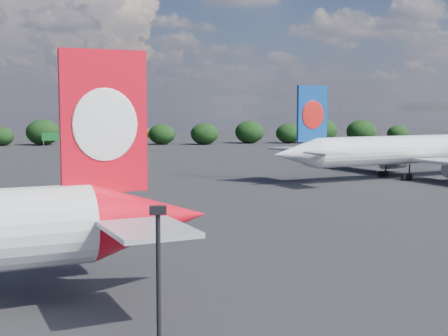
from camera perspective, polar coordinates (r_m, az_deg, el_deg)
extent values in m
plane|color=black|center=(98.74, -13.39, -2.09)|extent=(500.00, 500.00, 0.00)
cone|color=red|center=(43.58, -6.74, -4.57)|extent=(9.54, 7.44, 5.24)
cube|color=red|center=(42.03, -10.91, 4.19)|extent=(5.66, 2.17, 9.42)
ellipsoid|color=white|center=(41.73, -10.80, 3.92)|extent=(4.27, 1.48, 4.82)
ellipsoid|color=white|center=(42.34, -11.02, 3.94)|extent=(4.27, 1.48, 4.82)
cube|color=#A3A7AB|center=(37.48, -6.98, -5.58)|extent=(6.33, 7.38, 0.31)
cube|color=#A3A7AB|center=(48.40, -11.28, -3.12)|extent=(6.33, 7.38, 0.31)
cylinder|color=silver|center=(118.72, 16.37, 1.62)|extent=(39.24, 16.91, 5.20)
cone|color=silver|center=(104.13, 6.59, 1.29)|extent=(9.50, 7.47, 5.20)
cube|color=navy|center=(105.57, 8.06, 4.95)|extent=(5.61, 2.23, 9.36)
ellipsoid|color=red|center=(105.31, 8.15, 4.84)|extent=(4.23, 1.52, 4.78)
ellipsoid|color=red|center=(105.83, 7.96, 4.85)|extent=(4.23, 1.52, 4.78)
cube|color=#A3A7AB|center=(100.53, 9.34, 1.34)|extent=(6.35, 7.36, 0.31)
cube|color=#A3A7AB|center=(110.04, 5.90, 1.74)|extent=(6.35, 7.36, 0.31)
cube|color=#A3A7AB|center=(130.41, 13.02, 1.30)|extent=(12.74, 21.87, 0.57)
cylinder|color=#A3A7AB|center=(127.89, 15.20, 0.56)|extent=(5.81, 4.25, 2.81)
cube|color=#A3A7AB|center=(127.83, 15.21, 0.89)|extent=(2.28, 0.99, 1.25)
cylinder|color=black|center=(115.32, 16.60, -0.31)|extent=(0.37, 0.37, 2.60)
cylinder|color=black|center=(115.42, 16.58, -0.80)|extent=(1.23, 0.79, 1.14)
cylinder|color=black|center=(114.65, 16.16, -0.83)|extent=(1.23, 0.79, 1.14)
cylinder|color=black|center=(119.96, 14.58, -0.04)|extent=(0.37, 0.37, 2.60)
cylinder|color=black|center=(120.06, 14.57, -0.51)|extent=(1.23, 0.79, 1.14)
cylinder|color=black|center=(119.32, 14.15, -0.53)|extent=(1.23, 0.79, 1.14)
cube|color=black|center=(20.34, -6.07, -3.84)|extent=(0.55, 0.30, 0.28)
cube|color=#136124|center=(215.39, -15.53, 2.78)|extent=(6.00, 0.30, 2.60)
cylinder|color=gray|center=(215.82, -16.17, 2.18)|extent=(0.20, 0.20, 2.00)
cylinder|color=gray|center=(215.20, -14.85, 2.20)|extent=(0.20, 0.20, 2.00)
cube|color=gold|center=(219.72, -7.54, 3.19)|extent=(5.00, 0.30, 3.00)
cylinder|color=gray|center=(219.84, -7.54, 2.47)|extent=(0.30, 0.30, 2.50)
ellipsoid|color=black|center=(223.96, -19.65, 2.74)|extent=(8.23, 6.96, 6.33)
ellipsoid|color=black|center=(223.35, -16.23, 3.16)|extent=(11.51, 9.74, 8.85)
ellipsoid|color=black|center=(220.49, -12.91, 2.87)|extent=(8.02, 6.79, 6.17)
ellipsoid|color=black|center=(214.98, -8.42, 2.87)|extent=(7.95, 6.73, 6.11)
ellipsoid|color=black|center=(218.80, -5.70, 3.09)|extent=(9.28, 7.85, 7.14)
ellipsoid|color=black|center=(217.14, -1.79, 3.15)|extent=(9.80, 8.29, 7.54)
ellipsoid|color=black|center=(225.53, 2.35, 3.31)|extent=(10.60, 8.97, 8.15)
ellipsoid|color=black|center=(227.00, 5.92, 3.17)|extent=(9.29, 7.86, 7.14)
ellipsoid|color=black|center=(228.28, 8.84, 3.40)|extent=(11.88, 10.05, 9.14)
ellipsoid|color=black|center=(232.61, 12.44, 3.28)|extent=(10.90, 9.22, 8.38)
ellipsoid|color=black|center=(242.62, 15.60, 3.04)|extent=(8.13, 6.88, 6.25)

